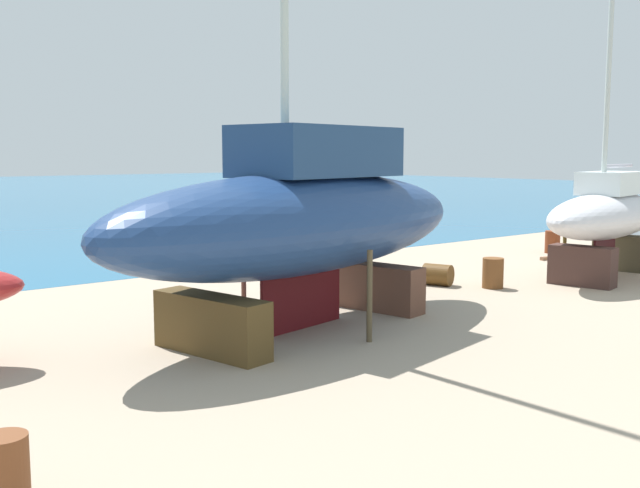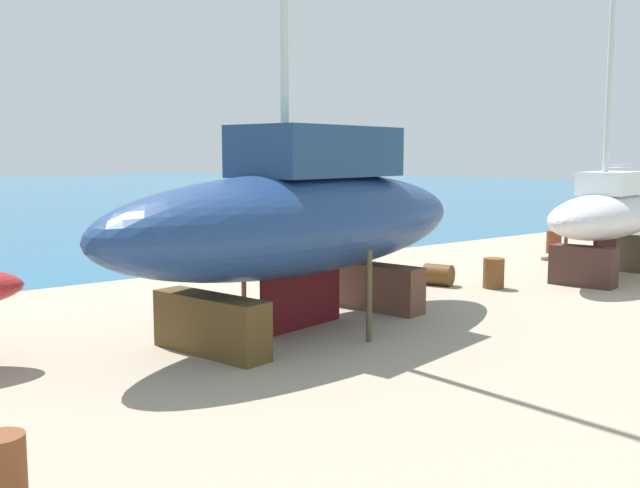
# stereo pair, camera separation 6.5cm
# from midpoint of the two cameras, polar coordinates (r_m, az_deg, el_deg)

# --- Properties ---
(ground_plane) EXTENTS (42.53, 42.53, 0.00)m
(ground_plane) POSITION_cam_midpoint_polar(r_m,az_deg,el_deg) (17.24, 9.76, -6.27)
(ground_plane) COLOR tan
(sailboat_mid_port) EXTENTS (11.36, 5.48, 16.44)m
(sailboat_mid_port) POSITION_cam_midpoint_polar(r_m,az_deg,el_deg) (16.41, -1.41, 1.97)
(sailboat_mid_port) COLOR brown
(sailboat_mid_port) RESTS_ON ground
(sailboat_large_starboard) EXTENTS (7.86, 3.78, 13.68)m
(sailboat_large_starboard) POSITION_cam_midpoint_polar(r_m,az_deg,el_deg) (24.99, 21.20, 2.08)
(sailboat_large_starboard) COLOR #452E28
(sailboat_large_starboard) RESTS_ON ground
(barrel_rust_near) EXTENTS (0.77, 0.77, 0.89)m
(barrel_rust_near) POSITION_cam_midpoint_polar(r_m,az_deg,el_deg) (22.23, 13.15, -2.20)
(barrel_rust_near) COLOR brown
(barrel_rust_near) RESTS_ON ground
(barrel_by_slipway) EXTENTS (0.79, 0.79, 0.88)m
(barrel_by_slipway) POSITION_cam_midpoint_polar(r_m,az_deg,el_deg) (30.68, 17.48, 0.15)
(barrel_by_slipway) COLOR brown
(barrel_by_slipway) RESTS_ON ground
(barrel_tipped_left) EXTENTS (0.89, 1.00, 0.64)m
(barrel_tipped_left) POSITION_cam_midpoint_polar(r_m,az_deg,el_deg) (22.38, 9.01, -2.36)
(barrel_tipped_left) COLOR #573715
(barrel_tipped_left) RESTS_ON ground
(barrel_ochre) EXTENTS (0.69, 0.69, 0.88)m
(barrel_ochre) POSITION_cam_midpoint_polar(r_m,az_deg,el_deg) (9.14, -23.39, -16.02)
(barrel_ochre) COLOR brown
(barrel_ochre) RESTS_ON ground
(timber_short_skew) EXTENTS (2.33, 0.45, 0.13)m
(timber_short_skew) POSITION_cam_midpoint_polar(r_m,az_deg,el_deg) (29.31, 18.21, -0.93)
(timber_short_skew) COLOR #895F43
(timber_short_skew) RESTS_ON ground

